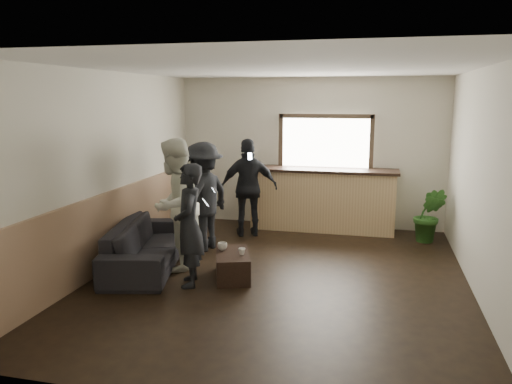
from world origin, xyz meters
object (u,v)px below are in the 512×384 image
(potted_plant, at_px, (429,215))
(person_b, at_px, (174,205))
(cup_a, at_px, (222,246))
(cup_b, at_px, (242,251))
(person_a, at_px, (189,225))
(sofa, at_px, (147,244))
(bar_counter, at_px, (323,196))
(coffee_table, at_px, (233,265))
(person_c, at_px, (203,197))
(person_d, at_px, (249,188))

(potted_plant, height_order, person_b, person_b)
(cup_a, relative_size, cup_b, 1.41)
(person_a, bearing_deg, potted_plant, 111.85)
(sofa, relative_size, cup_b, 23.30)
(potted_plant, bearing_deg, sofa, -151.27)
(sofa, relative_size, potted_plant, 2.33)
(bar_counter, distance_m, cup_a, 2.98)
(coffee_table, xyz_separation_m, potted_plant, (2.76, 2.43, 0.30))
(person_c, height_order, person_d, person_c)
(person_b, bearing_deg, sofa, -87.76)
(coffee_table, xyz_separation_m, cup_a, (-0.17, 0.09, 0.23))
(bar_counter, relative_size, cup_a, 20.25)
(bar_counter, height_order, person_d, bar_counter)
(cup_a, relative_size, potted_plant, 0.14)
(coffee_table, bearing_deg, sofa, 172.28)
(cup_a, distance_m, person_b, 0.91)
(coffee_table, bearing_deg, potted_plant, 41.44)
(bar_counter, height_order, sofa, bar_counter)
(cup_a, xyz_separation_m, person_b, (-0.73, 0.08, 0.53))
(sofa, distance_m, cup_b, 1.51)
(coffee_table, relative_size, potted_plant, 0.84)
(sofa, xyz_separation_m, person_a, (0.88, -0.55, 0.48))
(sofa, height_order, person_a, person_a)
(coffee_table, height_order, person_a, person_a)
(person_b, relative_size, person_c, 1.08)
(cup_a, distance_m, cup_b, 0.34)
(sofa, bearing_deg, coffee_table, -110.45)
(cup_b, distance_m, person_b, 1.19)
(coffee_table, distance_m, person_d, 2.26)
(coffee_table, height_order, person_c, person_c)
(coffee_table, height_order, cup_a, cup_a)
(coffee_table, relative_size, person_d, 0.46)
(potted_plant, relative_size, person_a, 0.59)
(cup_b, xyz_separation_m, person_b, (-1.04, 0.21, 0.54))
(person_d, bearing_deg, cup_a, 74.18)
(cup_a, height_order, potted_plant, potted_plant)
(person_b, bearing_deg, person_c, 178.88)
(person_d, bearing_deg, person_b, 53.52)
(bar_counter, distance_m, cup_b, 3.00)
(person_a, bearing_deg, person_b, -160.79)
(cup_a, bearing_deg, cup_b, -22.58)
(sofa, distance_m, person_b, 0.76)
(person_b, distance_m, person_c, 0.99)
(cup_a, height_order, person_c, person_c)
(cup_a, bearing_deg, person_a, -123.08)
(person_a, xyz_separation_m, person_d, (0.15, 2.50, 0.06))
(person_b, height_order, person_d, person_b)
(person_a, distance_m, person_d, 2.50)
(cup_a, height_order, person_b, person_b)
(person_a, relative_size, person_c, 0.92)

